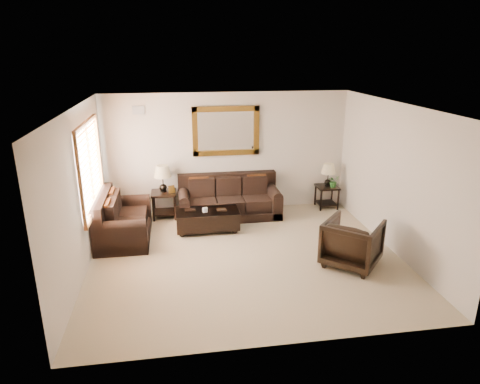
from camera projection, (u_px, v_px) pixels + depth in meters
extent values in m
cube|color=tan|center=(245.00, 256.00, 7.78)|extent=(5.50, 5.00, 0.01)
cube|color=white|center=(246.00, 106.00, 6.92)|extent=(5.50, 5.00, 0.01)
cube|color=beige|center=(227.00, 153.00, 9.69)|extent=(5.50, 0.01, 2.70)
cube|color=beige|center=(281.00, 249.00, 5.01)|extent=(5.50, 0.01, 2.70)
cube|color=beige|center=(79.00, 193.00, 6.95)|extent=(0.01, 5.00, 2.70)
cube|color=beige|center=(395.00, 178.00, 7.76)|extent=(0.01, 5.00, 2.70)
cube|color=white|center=(89.00, 167.00, 7.73)|extent=(0.01, 1.80, 1.50)
cube|color=brown|center=(86.00, 124.00, 7.48)|extent=(0.06, 1.96, 0.08)
cube|color=brown|center=(95.00, 208.00, 7.98)|extent=(0.06, 1.96, 0.08)
cube|color=brown|center=(80.00, 182.00, 6.85)|extent=(0.06, 0.08, 1.50)
cube|color=brown|center=(99.00, 155.00, 8.61)|extent=(0.06, 0.08, 1.50)
cube|color=brown|center=(91.00, 167.00, 7.73)|extent=(0.05, 0.05, 1.50)
cube|color=#4D370F|center=(226.00, 131.00, 9.50)|extent=(1.50, 0.06, 1.10)
cube|color=white|center=(226.00, 131.00, 9.51)|extent=(1.26, 0.01, 0.86)
cube|color=#999999|center=(138.00, 110.00, 9.08)|extent=(0.25, 0.02, 0.18)
cube|color=black|center=(229.00, 212.00, 9.62)|extent=(2.24, 0.97, 0.18)
cube|color=black|center=(227.00, 182.00, 9.78)|extent=(2.24, 0.22, 0.46)
cube|color=black|center=(203.00, 205.00, 9.44)|extent=(0.57, 0.79, 0.27)
cube|color=black|center=(229.00, 203.00, 9.53)|extent=(0.57, 0.79, 0.27)
cube|color=black|center=(256.00, 202.00, 9.61)|extent=(0.57, 0.79, 0.27)
cube|color=black|center=(184.00, 207.00, 9.41)|extent=(0.22, 0.97, 0.54)
cylinder|color=black|center=(184.00, 196.00, 9.33)|extent=(0.22, 0.95, 0.22)
cube|color=black|center=(273.00, 203.00, 9.71)|extent=(0.22, 0.97, 0.54)
cylinder|color=black|center=(273.00, 191.00, 9.62)|extent=(0.22, 0.95, 0.22)
cube|color=#56260B|center=(199.00, 186.00, 9.51)|extent=(0.43, 0.19, 0.44)
cube|color=#56260B|center=(257.00, 184.00, 9.70)|extent=(0.43, 0.19, 0.44)
cube|color=black|center=(125.00, 234.00, 8.49)|extent=(0.98, 1.66, 0.19)
cube|color=black|center=(102.00, 206.00, 8.24)|extent=(0.23, 1.66, 0.47)
cube|color=black|center=(123.00, 229.00, 8.14)|extent=(0.81, 0.58, 0.28)
cube|color=black|center=(126.00, 217.00, 8.70)|extent=(0.81, 0.58, 0.28)
cube|color=black|center=(120.00, 241.00, 7.76)|extent=(0.98, 0.23, 0.55)
cylinder|color=black|center=(119.00, 227.00, 7.68)|extent=(0.96, 0.23, 0.23)
cube|color=black|center=(127.00, 213.00, 9.10)|extent=(0.98, 0.23, 0.55)
cylinder|color=black|center=(126.00, 200.00, 9.02)|extent=(0.96, 0.23, 0.23)
cube|color=#56260B|center=(110.00, 213.00, 7.94)|extent=(0.19, 0.44, 0.45)
cube|color=#56260B|center=(115.00, 200.00, 8.60)|extent=(0.19, 0.44, 0.45)
cube|color=black|center=(164.00, 193.00, 9.43)|extent=(0.54, 0.54, 0.05)
cube|color=black|center=(165.00, 212.00, 9.58)|extent=(0.46, 0.46, 0.03)
cylinder|color=black|center=(153.00, 210.00, 9.28)|extent=(0.05, 0.05, 0.54)
cylinder|color=black|center=(175.00, 208.00, 9.35)|extent=(0.05, 0.05, 0.54)
cylinder|color=black|center=(154.00, 203.00, 9.71)|extent=(0.05, 0.05, 0.54)
cylinder|color=black|center=(175.00, 201.00, 9.78)|extent=(0.05, 0.05, 0.54)
sphere|color=black|center=(163.00, 188.00, 9.40)|extent=(0.17, 0.17, 0.17)
cylinder|color=black|center=(163.00, 180.00, 9.34)|extent=(0.02, 0.02, 0.35)
cone|color=tan|center=(162.00, 171.00, 9.28)|extent=(0.37, 0.37, 0.26)
cube|color=#4D370F|center=(172.00, 189.00, 9.33)|extent=(0.15, 0.10, 0.17)
cube|color=black|center=(327.00, 187.00, 10.04)|extent=(0.49, 0.49, 0.04)
cube|color=black|center=(326.00, 203.00, 10.16)|extent=(0.41, 0.41, 0.03)
cylinder|color=black|center=(321.00, 201.00, 9.90)|extent=(0.04, 0.04, 0.49)
cylinder|color=black|center=(338.00, 200.00, 9.96)|extent=(0.04, 0.04, 0.49)
cylinder|color=black|center=(315.00, 195.00, 10.29)|extent=(0.04, 0.04, 0.49)
cylinder|color=black|center=(332.00, 194.00, 10.35)|extent=(0.04, 0.04, 0.49)
sphere|color=black|center=(328.00, 182.00, 10.00)|extent=(0.15, 0.15, 0.15)
cylinder|color=black|center=(328.00, 176.00, 9.95)|extent=(0.02, 0.02, 0.32)
cone|color=tan|center=(329.00, 169.00, 9.90)|extent=(0.34, 0.34, 0.23)
sphere|color=black|center=(182.00, 234.00, 8.58)|extent=(0.12, 0.12, 0.12)
sphere|color=black|center=(235.00, 231.00, 8.74)|extent=(0.12, 0.12, 0.12)
sphere|color=black|center=(181.00, 225.00, 9.04)|extent=(0.12, 0.12, 0.12)
sphere|color=black|center=(232.00, 222.00, 9.20)|extent=(0.12, 0.12, 0.12)
cube|color=black|center=(207.00, 218.00, 8.82)|extent=(1.28, 0.70, 0.36)
cube|color=black|center=(207.00, 211.00, 8.77)|extent=(1.30, 0.71, 0.04)
cube|color=black|center=(190.00, 210.00, 8.75)|extent=(0.22, 0.15, 0.03)
cube|color=black|center=(222.00, 210.00, 8.76)|extent=(0.20, 0.14, 0.02)
cube|color=white|center=(205.00, 210.00, 8.65)|extent=(0.10, 0.08, 0.10)
imported|color=black|center=(352.00, 241.00, 7.34)|extent=(1.21, 1.20, 0.91)
imported|color=#27591E|center=(333.00, 182.00, 9.93)|extent=(0.34, 0.35, 0.22)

